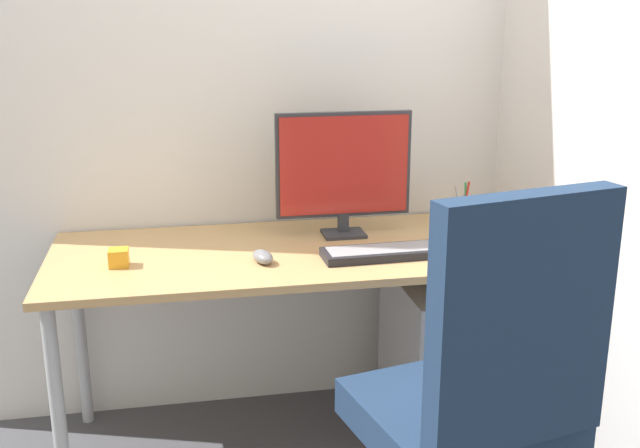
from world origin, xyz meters
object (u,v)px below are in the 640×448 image
object	(u,v)px
office_chair	(483,387)
desk_clamp_accessory	(119,258)
keyboard	(389,252)
notebook	(498,242)
pen_holder	(460,216)
filing_cabinet	(454,355)
mouse	(263,257)
monitor	(344,168)

from	to	relation	value
office_chair	desk_clamp_accessory	bearing A→B (deg)	143.07
keyboard	notebook	xyz separation A→B (m)	(0.39, 0.04, -0.00)
keyboard	pen_holder	size ratio (longest dim) A/B	2.43
filing_cabinet	desk_clamp_accessory	bearing A→B (deg)	-176.59
mouse	pen_holder	distance (m)	0.77
mouse	keyboard	bearing A→B (deg)	-17.33
office_chair	pen_holder	distance (m)	0.93
office_chair	monitor	size ratio (longest dim) A/B	2.36
monitor	keyboard	distance (m)	0.36
notebook	filing_cabinet	bearing A→B (deg)	148.34
mouse	monitor	bearing A→B (deg)	23.17
notebook	desk_clamp_accessory	size ratio (longest dim) A/B	3.86
filing_cabinet	desk_clamp_accessory	distance (m)	1.23
notebook	keyboard	bearing A→B (deg)	-162.77
office_chair	pen_holder	bearing A→B (deg)	73.19
office_chair	mouse	bearing A→B (deg)	126.77
monitor	desk_clamp_accessory	distance (m)	0.80
monitor	keyboard	world-z (taller)	monitor
office_chair	keyboard	distance (m)	0.64
keyboard	notebook	bearing A→B (deg)	6.18
filing_cabinet	monitor	size ratio (longest dim) A/B	1.21
notebook	desk_clamp_accessory	xyz separation A→B (m)	(-1.23, 0.02, 0.02)
keyboard	pen_holder	bearing A→B (deg)	36.83
office_chair	desk_clamp_accessory	xyz separation A→B (m)	(-0.91, 0.68, 0.17)
office_chair	filing_cabinet	size ratio (longest dim) A/B	1.94
pen_holder	desk_clamp_accessory	world-z (taller)	pen_holder
office_chair	keyboard	world-z (taller)	office_chair
filing_cabinet	office_chair	bearing A→B (deg)	-106.42
mouse	notebook	size ratio (longest dim) A/B	0.43
monitor	office_chair	bearing A→B (deg)	-79.66
office_chair	keyboard	bearing A→B (deg)	96.28
office_chair	pen_holder	xyz separation A→B (m)	(0.26, 0.87, 0.19)
office_chair	desk_clamp_accessory	world-z (taller)	office_chair
keyboard	mouse	xyz separation A→B (m)	(-0.40, 0.01, 0.01)
office_chair	keyboard	xyz separation A→B (m)	(-0.07, 0.62, 0.16)
monitor	keyboard	xyz separation A→B (m)	(0.09, -0.26, -0.22)
office_chair	filing_cabinet	world-z (taller)	office_chair
monitor	notebook	size ratio (longest dim) A/B	2.03
filing_cabinet	notebook	bearing A→B (deg)	-42.71
mouse	office_chair	bearing A→B (deg)	-68.70
filing_cabinet	mouse	size ratio (longest dim) A/B	5.74
office_chair	monitor	bearing A→B (deg)	100.34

